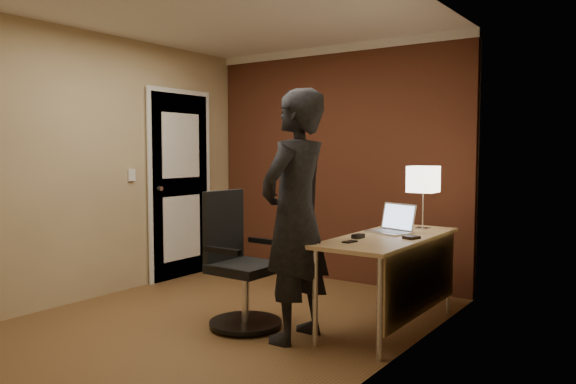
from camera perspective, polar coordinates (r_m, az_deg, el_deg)
The scene contains 9 objects.
room at distance 5.83m, azimuth 0.48°, elevation 3.97°, with size 4.00×4.00×4.00m.
desk at distance 4.45m, azimuth 11.07°, elevation -6.10°, with size 0.60×1.50×0.73m.
desk_lamp at distance 4.84m, azimuth 13.58°, elevation 1.18°, with size 0.22×0.22×0.54m.
laptop at distance 4.64m, azimuth 10.65°, elevation -3.28°, with size 0.39×0.35×0.23m.
mouse at distance 4.30m, azimuth 7.13°, elevation -4.47°, with size 0.06×0.10×0.03m, color black.
phone at distance 4.10m, azimuth 6.31°, elevation -5.04°, with size 0.06×0.12×0.01m, color black.
wallet at distance 4.34m, azimuth 12.43°, elevation -4.52°, with size 0.09×0.11×0.02m, color black.
office_chair at distance 4.48m, azimuth -5.02°, elevation -7.75°, with size 0.57×0.59×1.05m.
person at distance 4.09m, azimuth 0.74°, elevation -2.43°, with size 0.67×0.44×1.84m, color black.
Camera 1 is at (2.99, -3.29, 1.39)m, focal length 35.00 mm.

